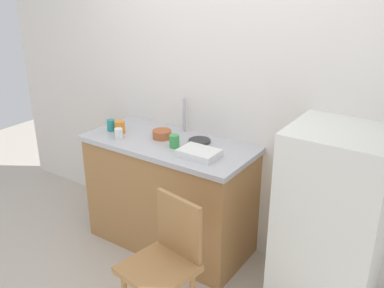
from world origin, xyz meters
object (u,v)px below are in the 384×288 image
Objects in this scene: hotplate at (200,141)px; cup_white at (119,134)px; dish_tray at (199,153)px; terracotta_bowl at (162,134)px; refrigerator at (331,223)px; chair at (165,261)px; cup_orange at (120,127)px; cup_green at (174,141)px; cup_teal at (111,125)px.

cup_white reaches higher than hotplate.
hotplate is at bearing 122.23° from dish_tray.
dish_tray is at bearing -17.15° from terracotta_bowl.
refrigerator reaches higher than cup_white.
cup_orange is at bearing 154.52° from chair.
cup_white is at bearing -51.46° from cup_orange.
dish_tray is 0.25m from cup_green.
refrigerator is at bearing 7.67° from dish_tray.
cup_green is (-1.19, -0.09, 0.34)m from refrigerator.
cup_teal is at bearing -179.51° from cup_green.
cup_green is at bearing -26.60° from terracotta_bowl.
terracotta_bowl is 1.57× the size of cup_teal.
refrigerator is 8.59× the size of terracotta_bowl.
refrigerator is at bearing -5.32° from hotplate.
refrigerator is at bearing 3.07° from cup_orange.
cup_white is at bearing 156.51° from chair.
chair is 0.93m from cup_green.
cup_green is (-0.10, -0.19, 0.04)m from hotplate.
dish_tray is at bearing -57.77° from hotplate.
hotplate is (-0.14, 0.23, -0.02)m from dish_tray.
hotplate is (-1.08, 0.10, 0.30)m from refrigerator.
chair is at bearing -58.37° from cup_green.
terracotta_bowl is 0.46m from cup_teal.
refrigerator is 1.09m from chair.
chair is 8.88× the size of cup_orange.
dish_tray is (-0.17, 0.64, 0.45)m from chair.
terracotta_bowl is (-1.38, 0.01, 0.32)m from refrigerator.
dish_tray reaches higher than hotplate.
cup_orange is at bearing -179.45° from cup_green.
chair is 9.36× the size of cup_teal.
cup_green is 1.02× the size of cup_teal.
chair is at bearing -32.90° from cup_white.
terracotta_bowl is 0.88× the size of hotplate.
hotplate is 0.64m from cup_white.
cup_teal reaches higher than cup_white.
cup_teal reaches higher than terracotta_bowl.
hotplate is at bearing 17.49° from terracotta_bowl.
cup_teal is (-1.83, -0.09, 0.34)m from refrigerator.
chair is at bearing -75.01° from dish_tray.
refrigerator is 1.13m from hotplate.
terracotta_bowl is 0.34m from cup_white.
cup_orange reaches higher than dish_tray.
cup_white is (-0.71, -0.07, 0.02)m from dish_tray.
terracotta_bowl is 1.49× the size of cup_orange.
hotplate is 1.76× the size of cup_green.
refrigerator reaches higher than hotplate.
dish_tray is at bearing -2.16° from cup_teal.
cup_white reaches higher than dish_tray.
cup_orange is at bearing -163.35° from hotplate.
terracotta_bowl is at bearing 15.95° from cup_orange.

